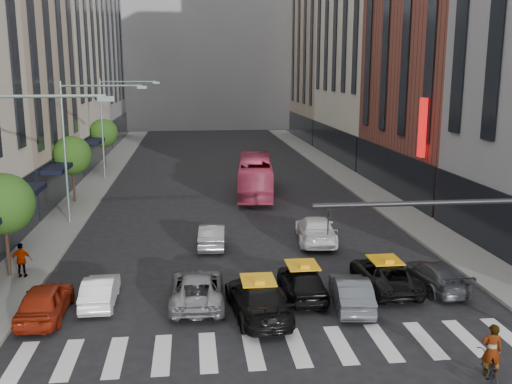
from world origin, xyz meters
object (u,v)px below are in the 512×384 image
object	(u,v)px
pedestrian_far	(22,260)
car_white_front	(100,290)
taxi_left	(258,298)
taxi_center	(302,281)
motorcycle	(490,369)
streetlamp_mid	(79,133)
streetlamp_far	(112,115)
car_red	(45,301)
bus	(255,176)

from	to	relation	value
pedestrian_far	car_white_front	bearing A→B (deg)	141.64
taxi_left	taxi_center	xyz separation A→B (m)	(2.15, 1.77, -0.03)
taxi_center	motorcycle	distance (m)	8.95
streetlamp_mid	streetlamp_far	bearing A→B (deg)	90.00
car_white_front	taxi_left	xyz separation A→B (m)	(6.52, -1.94, 0.14)
car_red	bus	xyz separation A→B (m)	(11.03, 22.34, 0.82)
taxi_left	bus	bearing A→B (deg)	-101.81
car_red	taxi_center	world-z (taller)	taxi_center
streetlamp_mid	car_white_front	world-z (taller)	streetlamp_mid
car_white_front	bus	distance (m)	23.07
bus	motorcycle	world-z (taller)	bus
car_red	motorcycle	world-z (taller)	car_red
streetlamp_mid	streetlamp_far	distance (m)	16.00
streetlamp_mid	bus	world-z (taller)	streetlamp_mid
car_red	taxi_center	bearing A→B (deg)	-174.51
taxi_left	motorcycle	xyz separation A→B (m)	(6.69, -5.94, -0.26)
motorcycle	taxi_center	bearing A→B (deg)	-44.36
streetlamp_mid	taxi_center	size ratio (longest dim) A/B	2.13
car_red	pedestrian_far	xyz separation A→B (m)	(-2.12, 4.49, 0.27)
taxi_center	bus	world-z (taller)	bus
streetlamp_mid	motorcycle	xyz separation A→B (m)	(16.26, -21.59, -5.42)
taxi_left	taxi_center	bearing A→B (deg)	-146.23
motorcycle	pedestrian_far	distance (m)	20.65
pedestrian_far	taxi_center	bearing A→B (deg)	165.47
taxi_left	motorcycle	bearing A→B (deg)	132.77
streetlamp_far	taxi_center	xyz separation A→B (m)	(11.72, -29.88, -5.18)
taxi_center	streetlamp_far	bearing A→B (deg)	-69.80
bus	pedestrian_far	bearing A→B (deg)	59.94
taxi_center	bus	size ratio (longest dim) A/B	0.39
streetlamp_mid	taxi_left	distance (m)	19.05
car_white_front	taxi_center	xyz separation A→B (m)	(8.68, -0.18, 0.11)
taxi_center	motorcycle	xyz separation A→B (m)	(4.53, -7.71, -0.23)
motorcycle	car_white_front	bearing A→B (deg)	-15.65
car_white_front	bus	world-z (taller)	bus
streetlamp_far	car_white_front	xyz separation A→B (m)	(3.04, -29.70, -5.29)
taxi_left	taxi_center	world-z (taller)	taxi_left
pedestrian_far	streetlamp_far	bearing A→B (deg)	-91.38
motorcycle	pedestrian_far	bearing A→B (deg)	-17.81
taxi_center	bus	distance (m)	21.40
bus	streetlamp_far	bearing A→B (deg)	-28.80
car_red	pedestrian_far	world-z (taller)	pedestrian_far
car_white_front	taxi_center	bearing A→B (deg)	178.19
car_white_front	bus	size ratio (longest dim) A/B	0.34
streetlamp_far	pedestrian_far	distance (m)	26.82
taxi_left	pedestrian_far	xyz separation A→B (m)	(-10.63, 5.30, 0.23)
taxi_center	taxi_left	bearing A→B (deg)	38.15
taxi_left	bus	size ratio (longest dim) A/B	0.47
motorcycle	pedestrian_far	size ratio (longest dim) A/B	1.11
streetlamp_mid	car_white_front	size ratio (longest dim) A/B	2.42
pedestrian_far	taxi_left	bearing A→B (deg)	154.41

